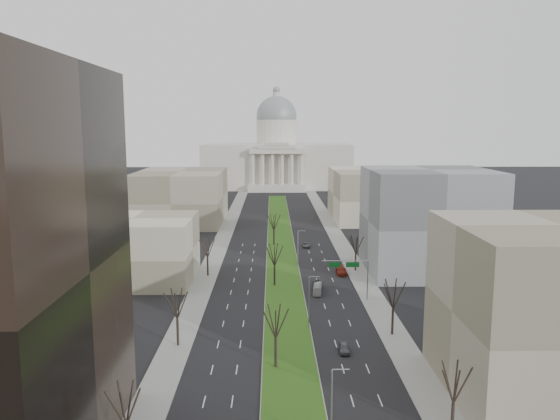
{
  "coord_description": "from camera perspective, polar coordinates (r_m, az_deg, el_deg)",
  "views": [
    {
      "loc": [
        -2.45,
        -33.02,
        34.03
      ],
      "look_at": [
        -0.34,
        113.12,
        11.33
      ],
      "focal_mm": 35.0,
      "sensor_mm": 36.0,
      "label": 1
    }
  ],
  "objects": [
    {
      "name": "tree_right_far",
      "position": [
        129.51,
        7.93,
        -3.52
      ],
      "size": [
        5.04,
        5.04,
        9.07
      ],
      "color": "black",
      "rests_on": "ground"
    },
    {
      "name": "tree_median_c",
      "position": [
        155.39,
        -0.65,
        -1.19
      ],
      "size": [
        5.4,
        5.4,
        9.72
      ],
      "color": "black",
      "rests_on": "ground"
    },
    {
      "name": "building_tan_right",
      "position": [
        77.55,
        26.81,
        -9.43
      ],
      "size": [
        26.0,
        24.0,
        22.0
      ],
      "primitive_type": "cube",
      "color": "gray",
      "rests_on": "ground"
    },
    {
      "name": "median",
      "position": [
        155.77,
        0.1,
        -3.75
      ],
      "size": [
        8.0,
        222.03,
        0.2
      ],
      "color": "#999993",
      "rests_on": "ground"
    },
    {
      "name": "tree_left_mid",
      "position": [
        86.68,
        -10.73,
        -9.5
      ],
      "size": [
        5.4,
        5.4,
        9.72
      ],
      "color": "black",
      "rests_on": "ground"
    },
    {
      "name": "tree_left_far",
      "position": [
        124.91,
        -7.6,
        -3.82
      ],
      "size": [
        5.28,
        5.28,
        9.5
      ],
      "color": "black",
      "rests_on": "ground"
    },
    {
      "name": "building_far_left",
      "position": [
        197.34,
        -10.32,
        1.4
      ],
      "size": [
        30.0,
        40.0,
        18.0
      ],
      "primitive_type": "cube",
      "color": "gray",
      "rests_on": "ground"
    },
    {
      "name": "building_far_right",
      "position": [
        203.08,
        9.81,
        1.62
      ],
      "size": [
        30.0,
        40.0,
        18.0
      ],
      "primitive_type": "cube",
      "color": "#9D9679",
      "rests_on": "ground"
    },
    {
      "name": "tree_median_a",
      "position": [
        77.87,
        -0.45,
        -11.49
      ],
      "size": [
        5.4,
        5.4,
        9.72
      ],
      "color": "black",
      "rests_on": "ground"
    },
    {
      "name": "tree_left_near",
      "position": [
        59.77,
        -15.89,
        -18.84
      ],
      "size": [
        5.1,
        5.1,
        9.18
      ],
      "color": "black",
      "rests_on": "ground"
    },
    {
      "name": "box_van",
      "position": [
        113.56,
        3.94,
        -8.12
      ],
      "size": [
        2.44,
        7.15,
        1.95
      ],
      "primitive_type": "imported",
      "rotation": [
        0.0,
        0.0,
        -0.12
      ],
      "color": "#BABABA",
      "rests_on": "ground"
    },
    {
      "name": "car_black",
      "position": [
        115.99,
        3.84,
        -7.85
      ],
      "size": [
        1.97,
        4.85,
        1.57
      ],
      "primitive_type": "imported",
      "rotation": [
        0.0,
        0.0,
        -0.07
      ],
      "color": "black",
      "rests_on": "ground"
    },
    {
      "name": "sidewalk_right",
      "position": [
        133.94,
        7.81,
        -5.94
      ],
      "size": [
        5.0,
        330.0,
        0.15
      ],
      "primitive_type": "cube",
      "color": "gray",
      "rests_on": "ground"
    },
    {
      "name": "streetlamp_median_c",
      "position": [
        131.46,
        1.91,
        -4.02
      ],
      "size": [
        1.9,
        0.2,
        9.16
      ],
      "color": "gray",
      "rests_on": "ground"
    },
    {
      "name": "building_beige_left",
      "position": [
        124.87,
        -15.0,
        -3.98
      ],
      "size": [
        26.0,
        22.0,
        14.0
      ],
      "primitive_type": "cube",
      "color": "#9D9679",
      "rests_on": "ground"
    },
    {
      "name": "capitol",
      "position": [
        303.13,
        -0.36,
        5.48
      ],
      "size": [
        80.0,
        46.0,
        55.0
      ],
      "color": "beige",
      "rests_on": "ground"
    },
    {
      "name": "ground",
      "position": [
        156.78,
        0.09,
        -3.71
      ],
      "size": [
        600.0,
        600.0,
        0.0
      ],
      "primitive_type": "plane",
      "color": "black",
      "rests_on": "ground"
    },
    {
      "name": "tree_right_mid",
      "position": [
        91.31,
        11.77,
        -8.48
      ],
      "size": [
        5.52,
        5.52,
        9.94
      ],
      "color": "black",
      "rests_on": "ground"
    },
    {
      "name": "car_grey_far",
      "position": [
        154.67,
        2.74,
        -3.66
      ],
      "size": [
        2.16,
        4.46,
        1.22
      ],
      "primitive_type": "imported",
      "rotation": [
        0.0,
        0.0,
        0.03
      ],
      "color": "#56575F",
      "rests_on": "ground"
    },
    {
      "name": "sidewalk_left",
      "position": [
        133.3,
        -7.32,
        -6.0
      ],
      "size": [
        5.0,
        330.0,
        0.15
      ],
      "primitive_type": "cube",
      "color": "gray",
      "rests_on": "ground"
    },
    {
      "name": "tree_median_b",
      "position": [
        116.21,
        -0.58,
        -4.62
      ],
      "size": [
        5.4,
        5.4,
        9.72
      ],
      "color": "black",
      "rests_on": "ground"
    },
    {
      "name": "streetlamp_median_a",
      "position": [
        60.86,
        5.46,
        -19.91
      ],
      "size": [
        1.9,
        0.2,
        9.16
      ],
      "color": "gray",
      "rests_on": "ground"
    },
    {
      "name": "car_grey_near",
      "position": [
        85.88,
        6.72,
        -14.09
      ],
      "size": [
        1.77,
        4.04,
        1.35
      ],
      "primitive_type": "imported",
      "rotation": [
        0.0,
        0.0,
        -0.05
      ],
      "color": "#4E4F56",
      "rests_on": "ground"
    },
    {
      "name": "tree_right_near",
      "position": [
        64.51,
        17.77,
        -16.7
      ],
      "size": [
        5.16,
        5.16,
        9.29
      ],
      "color": "black",
      "rests_on": "ground"
    },
    {
      "name": "mast_arm_signs",
      "position": [
        107.95,
        7.74,
        -6.25
      ],
      "size": [
        9.12,
        0.24,
        8.09
      ],
      "color": "gray",
      "rests_on": "ground"
    },
    {
      "name": "streetlamp_median_b",
      "position": [
        92.95,
        3.09,
        -9.51
      ],
      "size": [
        1.9,
        0.2,
        9.16
      ],
      "color": "gray",
      "rests_on": "ground"
    },
    {
      "name": "building_grey_right",
      "position": [
        132.08,
        15.21,
        -1.09
      ],
      "size": [
        28.0,
        26.0,
        24.0
      ],
      "primitive_type": "cube",
      "color": "slate",
      "rests_on": "ground"
    },
    {
      "name": "car_red",
      "position": [
        127.7,
        6.42,
        -6.3
      ],
      "size": [
        2.59,
        5.8,
        1.65
      ],
      "primitive_type": "imported",
      "rotation": [
        0.0,
        0.0,
        -0.05
      ],
      "color": "maroon",
      "rests_on": "ground"
    }
  ]
}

